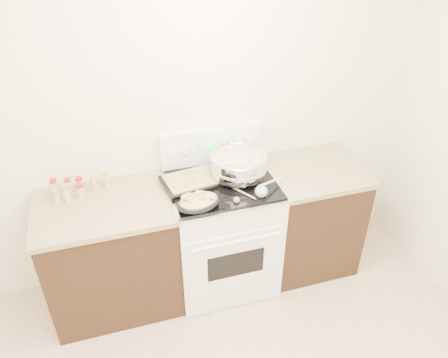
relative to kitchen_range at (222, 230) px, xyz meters
name	(u,v)px	position (x,y,z in m)	size (l,w,h in m)	color
room_shell	(242,238)	(-0.35, -1.42, 1.21)	(4.10, 3.60, 2.75)	white
counter_left	(113,254)	(-0.83, 0.01, -0.03)	(0.93, 0.67, 0.92)	black
counter_right	(308,216)	(0.73, 0.01, -0.03)	(0.73, 0.67, 0.92)	black
kitchen_range	(222,230)	(0.00, 0.00, 0.00)	(0.78, 0.73, 1.22)	white
mixing_bowl	(238,166)	(0.13, 0.02, 0.55)	(0.50, 0.50, 0.24)	silver
roasting_pan	(198,202)	(-0.23, -0.25, 0.50)	(0.33, 0.26, 0.11)	black
baking_sheet	(194,180)	(-0.19, 0.06, 0.47)	(0.47, 0.36, 0.06)	black
wooden_spoon	(238,197)	(0.05, -0.22, 0.46)	(0.16, 0.24, 0.04)	#A8874D
blue_ladle	(262,190)	(0.22, -0.23, 0.49)	(0.26, 0.18, 0.11)	#8AC2CD
spice_jars	(75,188)	(-1.00, 0.17, 0.49)	(0.39, 0.15, 0.13)	#BFB28C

